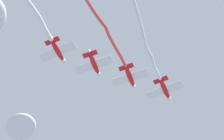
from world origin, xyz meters
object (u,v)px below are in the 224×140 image
(airplane_lead, at_px, (165,89))
(airplane_slot, at_px, (58,51))
(airplane_left_wing, at_px, (130,77))
(airplane_right_wing, at_px, (94,64))

(airplane_lead, xyz_separation_m, airplane_slot, (14.39, -18.40, 0.75))
(airplane_left_wing, xyz_separation_m, airplane_right_wing, (4.80, -6.13, 0.25))
(airplane_lead, xyz_separation_m, airplane_left_wing, (4.79, -6.14, 0.25))
(airplane_lead, relative_size, airplane_right_wing, 1.01)
(airplane_right_wing, height_order, airplane_slot, airplane_slot)
(airplane_right_wing, bearing_deg, airplane_slot, 131.14)
(airplane_lead, relative_size, airplane_slot, 1.00)
(airplane_lead, distance_m, airplane_left_wing, 7.80)
(airplane_left_wing, height_order, airplane_right_wing, airplane_right_wing)
(airplane_right_wing, xyz_separation_m, airplane_slot, (4.80, -6.12, 0.25))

